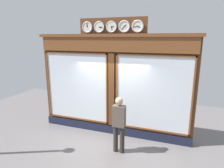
# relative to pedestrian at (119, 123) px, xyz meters

# --- Properties ---
(shop_facade) EXTENTS (5.41, 0.42, 3.92)m
(shop_facade) POSITION_rel_pedestrian_xyz_m (0.58, -1.15, 0.81)
(shop_facade) COLOR #5B3319
(shop_facade) RESTS_ON ground_plane
(pedestrian) EXTENTS (0.36, 0.22, 1.69)m
(pedestrian) POSITION_rel_pedestrian_xyz_m (0.00, 0.00, 0.00)
(pedestrian) COLOR #312A24
(pedestrian) RESTS_ON ground_plane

